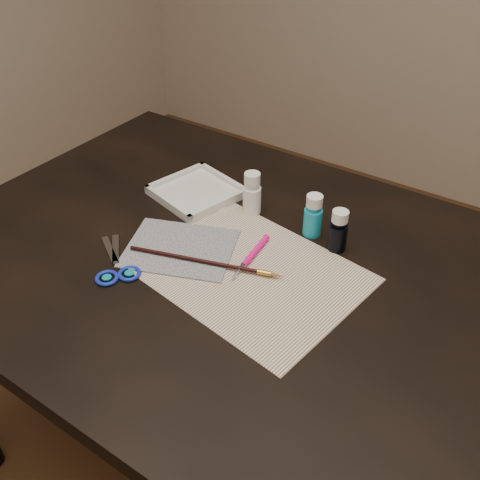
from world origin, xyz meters
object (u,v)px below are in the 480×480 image
Objects in this scene: palette_tray at (197,191)px; scissors at (111,259)px; paint_bottle_white at (252,193)px; canvas at (180,248)px; paint_bottle_cyan at (313,215)px; paint_bottle_navy at (338,231)px; paper at (249,271)px.

scissors is at bearing -87.74° from palette_tray.
canvas is at bearing -103.05° from paint_bottle_white.
palette_tray is at bearing -177.29° from paint_bottle_cyan.
canvas is 2.27× the size of paint_bottle_cyan.
palette_tray is (-0.01, 0.29, 0.01)m from scissors.
scissors is at bearing -140.84° from paint_bottle_navy.
scissors is 0.29m from palette_tray.
paint_bottle_navy is at bearing 56.13° from paper.
paint_bottle_white is at bearing 76.95° from canvas.
paint_bottle_navy is (0.22, -0.02, -0.00)m from paint_bottle_white.
canvas is at bearing -172.47° from paper.
paper is 0.19m from paint_bottle_cyan.
paint_bottle_cyan is 1.03× the size of paint_bottle_navy.
paper is at bearing -103.09° from paint_bottle_cyan.
paint_bottle_white is 0.15m from paint_bottle_cyan.
palette_tray reaches higher than scissors.
paint_bottle_cyan is at bearing 2.71° from palette_tray.
paint_bottle_white is 0.56× the size of scissors.
paint_bottle_navy is 0.53× the size of palette_tray.
paint_bottle_white is at bearing -179.48° from paint_bottle_cyan.
paint_bottle_cyan reaches higher than palette_tray.
paint_bottle_white reaches higher than scissors.
canvas is 2.18× the size of paint_bottle_white.
paint_bottle_white reaches higher than paint_bottle_navy.
paint_bottle_navy is 0.52× the size of scissors.
palette_tray is (-0.37, 0.00, -0.04)m from paint_bottle_navy.
paper is 4.54× the size of paint_bottle_navy.
canvas is (-0.16, -0.02, 0.00)m from paper.
scissors is (-0.14, -0.31, -0.05)m from paint_bottle_white.
paper is 4.41× the size of paint_bottle_cyan.
scissors is (-0.36, -0.29, -0.04)m from paint_bottle_navy.
scissors is (-0.25, -0.13, 0.00)m from paper.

